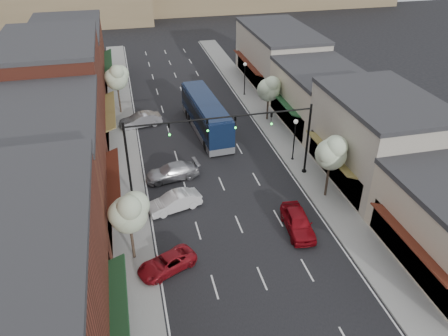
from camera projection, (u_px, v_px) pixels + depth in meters
ground at (246, 240)px, 33.00m from camera, size 160.00×160.00×0.00m
sidewalk_left at (123, 141)px, 46.64m from camera, size 2.80×73.00×0.15m
sidewalk_right at (272, 125)px, 49.99m from camera, size 2.80×73.00×0.15m
curb_left at (136, 139)px, 46.92m from camera, size 0.25×73.00×0.17m
curb_right at (260, 126)px, 49.71m from camera, size 0.25×73.00×0.17m
bldg_left_near at (8, 312)px, 20.83m from camera, size 10.14×14.10×10.40m
bldg_left_midnear at (43, 171)px, 32.71m from camera, size 10.14×14.10×9.40m
bldg_left_midfar at (57, 93)px, 43.94m from camera, size 10.14×14.10×10.90m
bldg_left_far at (69, 58)px, 57.87m from camera, size 10.14×18.10×8.40m
bldg_right_midnear at (377, 139)px, 38.68m from camera, size 9.14×12.10×7.90m
bldg_right_midfar at (320, 97)px, 49.02m from camera, size 9.14×12.10×6.40m
bldg_right_far at (278, 56)px, 60.39m from camera, size 9.14×16.10×7.40m
hill_near at (28, 3)px, 90.66m from camera, size 50.00×20.00×8.00m
signal_mast_right at (284, 132)px, 38.35m from camera, size 8.22×0.46×7.00m
signal_mast_left at (155, 146)px, 36.11m from camera, size 8.22×0.46×7.00m
tree_right_near at (332, 152)px, 35.62m from camera, size 2.85×2.65×5.95m
tree_right_far at (269, 88)px, 49.14m from camera, size 2.85×2.65×5.43m
tree_left_near at (129, 212)px, 29.11m from camera, size 2.85×2.65×5.69m
tree_left_far at (117, 77)px, 50.49m from camera, size 2.85×2.65×6.13m
lamp_post_near at (295, 133)px, 41.71m from camera, size 0.44×0.44×4.44m
lamp_post_far at (245, 73)px, 56.23m from camera, size 0.44×0.44×4.44m
coach_bus at (206, 115)px, 47.80m from camera, size 3.48×12.48×3.77m
red_hatchback at (298, 222)px, 33.63m from camera, size 2.29×4.86×1.61m
parked_car_a at (167, 263)px, 30.10m from camera, size 4.59×3.49×1.16m
parked_car_b at (175, 202)px, 36.01m from camera, size 4.71×2.66×1.47m
parked_car_c at (172, 172)px, 40.06m from camera, size 5.18×2.65×1.44m
parked_car_e at (141, 120)px, 49.42m from camera, size 4.91×2.50×1.54m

